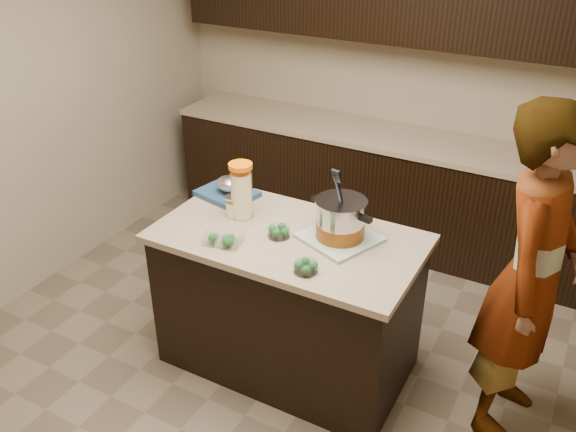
% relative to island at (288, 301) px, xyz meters
% --- Properties ---
extents(ground_plane, '(4.00, 4.00, 0.00)m').
position_rel_island_xyz_m(ground_plane, '(0.00, 0.00, -0.45)').
color(ground_plane, brown).
rests_on(ground_plane, ground).
extents(room_shell, '(4.04, 4.04, 2.72)m').
position_rel_island_xyz_m(room_shell, '(0.00, 0.00, 1.26)').
color(room_shell, tan).
rests_on(room_shell, ground).
extents(back_cabinets, '(3.60, 0.63, 2.33)m').
position_rel_island_xyz_m(back_cabinets, '(0.00, 1.74, 0.49)').
color(back_cabinets, black).
rests_on(back_cabinets, ground).
extents(island, '(1.46, 0.81, 0.90)m').
position_rel_island_xyz_m(island, '(0.00, 0.00, 0.00)').
color(island, black).
rests_on(island, ground).
extents(dish_towel, '(0.47, 0.47, 0.02)m').
position_rel_island_xyz_m(dish_towel, '(0.26, 0.10, 0.46)').
color(dish_towel, '#507751').
rests_on(dish_towel, island).
extents(stock_pot, '(0.38, 0.34, 0.39)m').
position_rel_island_xyz_m(stock_pot, '(0.26, 0.10, 0.56)').
color(stock_pot, '#B7B7BC').
rests_on(stock_pot, dish_towel).
extents(lemonade_pitcher, '(0.17, 0.17, 0.33)m').
position_rel_island_xyz_m(lemonade_pitcher, '(-0.33, 0.06, 0.60)').
color(lemonade_pitcher, '#F3E694').
rests_on(lemonade_pitcher, island).
extents(mason_jar, '(0.09, 0.09, 0.14)m').
position_rel_island_xyz_m(mason_jar, '(-0.38, 0.04, 0.51)').
color(mason_jar, '#F3E694').
rests_on(mason_jar, island).
extents(broccoli_tub_left, '(0.15, 0.15, 0.06)m').
position_rel_island_xyz_m(broccoli_tub_left, '(-0.04, -0.04, 0.47)').
color(broccoli_tub_left, silver).
rests_on(broccoli_tub_left, island).
extents(broccoli_tub_right, '(0.14, 0.14, 0.06)m').
position_rel_island_xyz_m(broccoli_tub_right, '(0.25, -0.27, 0.47)').
color(broccoli_tub_right, silver).
rests_on(broccoli_tub_right, island).
extents(broccoli_tub_rect, '(0.21, 0.17, 0.07)m').
position_rel_island_xyz_m(broccoli_tub_rect, '(-0.26, -0.23, 0.48)').
color(broccoli_tub_rect, silver).
rests_on(broccoli_tub_rect, island).
extents(blue_tray, '(0.38, 0.33, 0.13)m').
position_rel_island_xyz_m(blue_tray, '(-0.54, 0.24, 0.49)').
color(blue_tray, navy).
rests_on(blue_tray, island).
extents(person, '(0.51, 0.70, 1.80)m').
position_rel_island_xyz_m(person, '(1.24, 0.20, 0.45)').
color(person, gray).
rests_on(person, ground).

